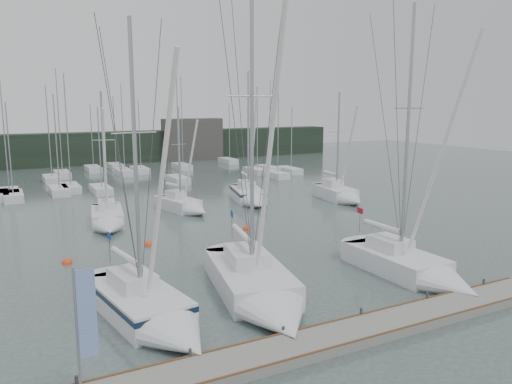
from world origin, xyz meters
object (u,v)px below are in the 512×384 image
at_px(sailboat_mid_d, 251,197).
at_px(dock_banner, 83,321).
at_px(sailboat_near_left, 154,314).
at_px(sailboat_near_right, 419,271).
at_px(sailboat_near_center, 262,294).
at_px(sailboat_mid_c, 186,207).
at_px(buoy_a, 149,245).
at_px(sailboat_mid_b, 108,221).
at_px(sailboat_mid_e, 342,196).
at_px(buoy_b, 247,229).
at_px(buoy_c, 67,263).

height_order(sailboat_mid_d, dock_banner, sailboat_mid_d).
distance_m(sailboat_near_left, sailboat_near_right, 14.58).
distance_m(sailboat_near_center, sailboat_mid_c, 21.81).
bearing_deg(buoy_a, sailboat_near_left, -104.60).
bearing_deg(sailboat_mid_b, sailboat_mid_c, 27.34).
distance_m(sailboat_mid_e, buoy_b, 14.49).
xyz_separation_m(sailboat_near_right, dock_banner, (-18.06, -3.64, 2.39)).
height_order(sailboat_near_right, buoy_c, sailboat_near_right).
distance_m(sailboat_near_center, buoy_b, 14.74).
distance_m(sailboat_mid_e, buoy_a, 22.17).
relative_size(sailboat_near_center, sailboat_mid_c, 1.70).
xyz_separation_m(sailboat_mid_c, sailboat_mid_d, (7.00, 1.02, 0.09)).
bearing_deg(sailboat_mid_d, sailboat_mid_e, -7.57).
height_order(sailboat_near_center, buoy_a, sailboat_near_center).
bearing_deg(sailboat_near_center, sailboat_mid_b, 111.74).
relative_size(sailboat_near_right, sailboat_mid_d, 1.18).
relative_size(buoy_a, buoy_c, 0.96).
bearing_deg(buoy_c, sailboat_mid_b, 63.02).
bearing_deg(sailboat_near_center, dock_banner, -140.96).
relative_size(sailboat_near_center, sailboat_mid_d, 1.26).
distance_m(sailboat_mid_c, buoy_a, 10.49).
bearing_deg(sailboat_mid_b, sailboat_mid_e, 9.47).
xyz_separation_m(sailboat_near_left, sailboat_mid_b, (1.81, 18.93, -0.05)).
relative_size(sailboat_near_right, sailboat_mid_e, 1.38).
xyz_separation_m(sailboat_near_right, sailboat_mid_e, (9.97, 20.06, 0.01)).
height_order(sailboat_near_right, sailboat_mid_c, sailboat_near_right).
bearing_deg(sailboat_mid_c, sailboat_near_left, -126.94).
height_order(sailboat_mid_c, buoy_b, sailboat_mid_c).
bearing_deg(sailboat_near_right, sailboat_near_left, 174.88).
bearing_deg(buoy_c, buoy_b, 9.68).
bearing_deg(buoy_a, sailboat_near_center, -81.12).
height_order(sailboat_mid_c, sailboat_mid_d, sailboat_mid_d).
distance_m(sailboat_mid_d, buoy_c, 21.51).
height_order(sailboat_near_center, dock_banner, sailboat_near_center).
bearing_deg(sailboat_mid_b, buoy_b, -21.52).
xyz_separation_m(sailboat_mid_e, buoy_a, (-21.23, -6.36, -0.58)).
bearing_deg(dock_banner, sailboat_mid_e, 47.69).
xyz_separation_m(sailboat_mid_c, buoy_c, (-11.31, -10.25, -0.52)).
bearing_deg(sailboat_near_left, buoy_b, 41.30).
relative_size(sailboat_near_center, buoy_a, 28.11).
bearing_deg(sailboat_near_right, sailboat_mid_c, 102.98).
height_order(sailboat_near_left, dock_banner, sailboat_near_left).
relative_size(sailboat_near_right, buoy_a, 26.26).
xyz_separation_m(sailboat_mid_e, buoy_b, (-13.34, -5.62, -0.58)).
bearing_deg(dock_banner, buoy_a, 76.08).
height_order(buoy_b, buoy_c, buoy_c).
xyz_separation_m(buoy_a, buoy_b, (7.89, 0.74, 0.00)).
xyz_separation_m(sailboat_mid_d, buoy_b, (-4.93, -8.99, -0.61)).
bearing_deg(sailboat_mid_e, sailboat_mid_d, 165.62).
xyz_separation_m(sailboat_near_right, sailboat_mid_b, (-12.73, 20.06, -0.03)).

